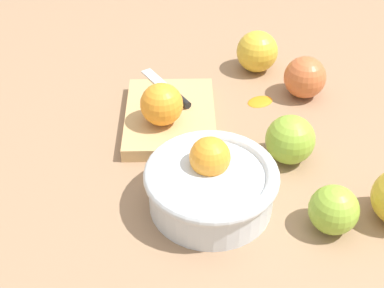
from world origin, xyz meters
name	(u,v)px	position (x,y,z in m)	size (l,w,h in m)	color
ground_plane	(233,140)	(0.00, 0.00, 0.00)	(2.40, 2.40, 0.00)	#997556
bowl	(211,183)	(-0.14, 0.07, 0.04)	(0.20, 0.20, 0.10)	silver
cutting_board	(170,117)	(0.07, 0.10, 0.01)	(0.22, 0.16, 0.02)	tan
orange_on_board	(162,104)	(0.05, 0.11, 0.06)	(0.07, 0.07, 0.07)	orange
knife	(172,92)	(0.13, 0.08, 0.03)	(0.15, 0.07, 0.01)	silver
apple_front_left	(290,140)	(-0.07, -0.08, 0.04)	(0.08, 0.08, 0.08)	#8EB738
apple_front_right	(305,77)	(0.11, -0.17, 0.04)	(0.08, 0.08, 0.08)	#CC6638
apple_front_left_3	(334,210)	(-0.22, -0.08, 0.04)	(0.07, 0.07, 0.07)	#8EB738
apple_front_right_2	(257,52)	(0.22, -0.11, 0.04)	(0.08, 0.08, 0.08)	gold
citrus_peel	(260,100)	(0.10, -0.08, 0.00)	(0.05, 0.04, 0.01)	orange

